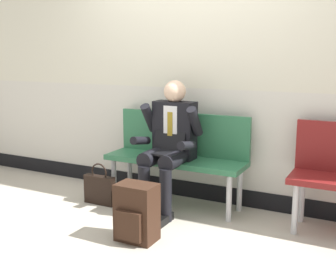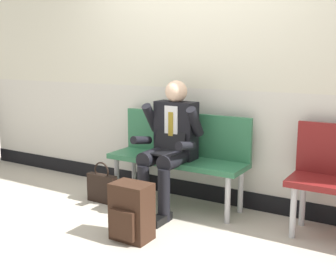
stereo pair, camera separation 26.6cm
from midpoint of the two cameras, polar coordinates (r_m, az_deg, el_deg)
ground_plane at (r=3.97m, az=1.10°, el=-11.14°), size 18.00×18.00×0.00m
station_wall at (r=4.31m, az=6.04°, el=10.63°), size 6.15×0.14×2.97m
bench_with_person at (r=4.20m, az=3.41°, el=-2.24°), size 1.39×0.42×0.90m
person_seated at (r=4.00m, az=2.08°, el=-1.11°), size 0.57×0.70×1.23m
backpack at (r=3.48m, az=-2.71°, el=-10.33°), size 0.32×0.26×0.47m
handbag at (r=4.35m, az=-7.05°, el=-7.03°), size 0.33×0.08×0.42m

